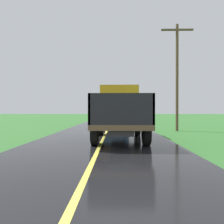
% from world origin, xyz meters
% --- Properties ---
extents(banana_truck_near, '(2.38, 5.82, 2.80)m').
position_xyz_m(banana_truck_near, '(0.82, 9.73, 1.47)').
color(banana_truck_near, '#2D2D30').
rests_on(banana_truck_near, road_surface).
extents(banana_truck_far, '(2.38, 5.81, 2.80)m').
position_xyz_m(banana_truck_far, '(0.68, 21.09, 1.47)').
color(banana_truck_far, '#2D2D30').
rests_on(banana_truck_far, road_surface).
extents(utility_pole_roadside, '(2.34, 0.20, 7.83)m').
position_xyz_m(utility_pole_roadside, '(5.13, 13.88, 4.26)').
color(utility_pole_roadside, brown).
rests_on(utility_pole_roadside, ground).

